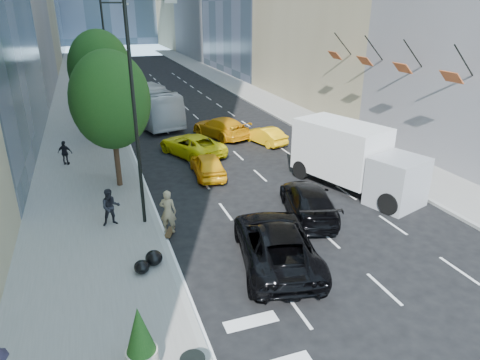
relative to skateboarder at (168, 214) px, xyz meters
name	(u,v)px	position (x,y,z in m)	size (l,w,h in m)	color
ground	(308,241)	(5.60, -2.61, -1.01)	(160.00, 160.00, 0.00)	black
sidewalk_left	(82,110)	(-3.40, 27.39, -0.94)	(6.00, 120.00, 0.15)	slate
sidewalk_right	(261,98)	(15.60, 27.39, -0.94)	(4.00, 120.00, 0.15)	slate
lamp_near	(138,102)	(-0.72, 1.39, 4.80)	(2.13, 0.22, 10.00)	black
lamp_far	(109,58)	(-0.72, 19.39, 4.80)	(2.13, 0.22, 10.00)	black
tree_near	(110,100)	(-1.60, 6.39, 3.96)	(4.20, 4.20, 7.46)	black
tree_mid	(100,69)	(-1.60, 16.39, 4.30)	(4.50, 4.50, 7.99)	black
tree_far	(95,60)	(-1.60, 29.39, 3.61)	(3.90, 3.90, 6.92)	black
traffic_signal	(100,56)	(-0.80, 37.39, 3.22)	(2.48, 0.53, 5.20)	black
facade_flags	(384,61)	(16.24, 7.39, 5.17)	(1.85, 13.30, 2.05)	black
skateboarder	(168,214)	(0.00, 0.00, 0.00)	(0.74, 0.49, 2.03)	#887655
black_sedan_lincoln	(276,243)	(3.60, -3.61, -0.16)	(2.85, 6.18, 1.72)	black
black_sedan_mercedes	(308,200)	(6.80, -0.34, -0.23)	(2.21, 5.43, 1.58)	black
taxi_a	(208,165)	(3.60, 6.44, -0.30)	(1.68, 4.18, 1.43)	#EFA20C
taxi_b	(265,135)	(9.39, 11.39, -0.38)	(1.35, 3.88, 1.28)	#FCB30D
taxi_c	(192,145)	(3.60, 10.53, -0.26)	(2.49, 5.40, 1.50)	yellow
taxi_d	(220,127)	(6.80, 14.20, -0.23)	(2.20, 5.41, 1.57)	orange
city_bus	(142,102)	(1.76, 21.59, 0.66)	(2.82, 12.03, 3.35)	silver
box_truck	(354,158)	(10.73, 1.88, 0.79)	(4.87, 7.89, 3.56)	silver
pedestrian_a	(111,207)	(-2.35, 1.58, 0.02)	(0.86, 0.67, 1.77)	black
pedestrian_b	(65,153)	(-4.52, 11.03, -0.08)	(0.92, 0.38, 1.57)	black
planter_shrub	(141,341)	(-2.19, -7.61, 0.15)	(0.89, 0.89, 2.13)	beige
garbage_bags	(149,261)	(-1.27, -2.57, -0.59)	(1.16, 1.12, 0.57)	black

